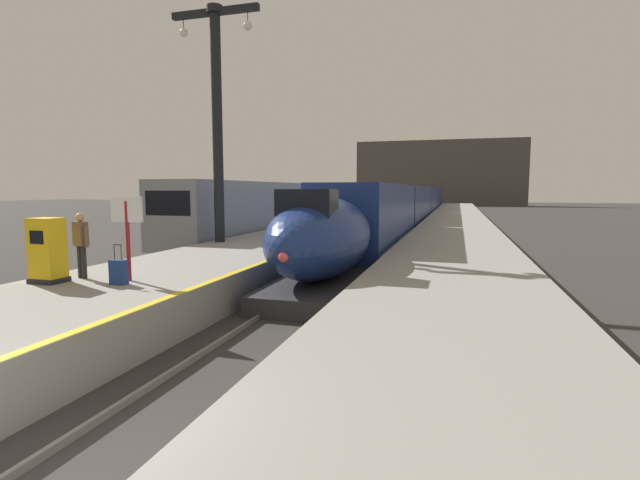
# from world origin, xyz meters

# --- Properties ---
(platform_left) EXTENTS (4.80, 110.00, 1.05)m
(platform_left) POSITION_xyz_m (-4.05, 24.75, 0.53)
(platform_left) COLOR gray
(platform_left) RESTS_ON ground
(platform_right) EXTENTS (4.80, 110.00, 1.05)m
(platform_right) POSITION_xyz_m (4.05, 24.75, 0.53)
(platform_right) COLOR gray
(platform_right) RESTS_ON ground
(platform_left_safety_stripe) EXTENTS (0.20, 107.80, 0.01)m
(platform_left_safety_stripe) POSITION_xyz_m (-1.77, 24.75, 1.05)
(platform_left_safety_stripe) COLOR yellow
(platform_left_safety_stripe) RESTS_ON platform_left
(rail_main_left) EXTENTS (0.08, 110.00, 0.12)m
(rail_main_left) POSITION_xyz_m (-0.75, 27.50, 0.06)
(rail_main_left) COLOR slate
(rail_main_left) RESTS_ON ground
(rail_main_right) EXTENTS (0.08, 110.00, 0.12)m
(rail_main_right) POSITION_xyz_m (0.75, 27.50, 0.06)
(rail_main_right) COLOR slate
(rail_main_right) RESTS_ON ground
(rail_secondary_left) EXTENTS (0.08, 110.00, 0.12)m
(rail_secondary_left) POSITION_xyz_m (-8.85, 27.50, 0.06)
(rail_secondary_left) COLOR slate
(rail_secondary_left) RESTS_ON ground
(rail_secondary_right) EXTENTS (0.08, 110.00, 0.12)m
(rail_secondary_right) POSITION_xyz_m (-7.35, 27.50, 0.06)
(rail_secondary_right) COLOR slate
(rail_secondary_right) RESTS_ON ground
(highspeed_train_main) EXTENTS (2.92, 75.58, 3.60)m
(highspeed_train_main) POSITION_xyz_m (0.00, 44.33, 1.97)
(highspeed_train_main) COLOR navy
(highspeed_train_main) RESTS_ON ground
(regional_train_adjacent) EXTENTS (2.85, 36.60, 3.80)m
(regional_train_adjacent) POSITION_xyz_m (-8.10, 32.59, 2.13)
(regional_train_adjacent) COLOR gray
(regional_train_adjacent) RESTS_ON ground
(station_column_mid) EXTENTS (4.00, 0.68, 9.94)m
(station_column_mid) POSITION_xyz_m (-5.90, 15.03, 6.97)
(station_column_mid) COLOR black
(station_column_mid) RESTS_ON platform_left
(passenger_near_edge) EXTENTS (0.55, 0.32, 1.69)m
(passenger_near_edge) POSITION_xyz_m (-5.18, 6.39, 2.04)
(passenger_near_edge) COLOR #23232D
(passenger_near_edge) RESTS_ON platform_left
(rolling_suitcase) EXTENTS (0.40, 0.22, 0.98)m
(rolling_suitcase) POSITION_xyz_m (-3.72, 5.98, 1.35)
(rolling_suitcase) COLOR navy
(rolling_suitcase) RESTS_ON platform_left
(ticket_machine_yellow) EXTENTS (0.76, 0.62, 1.60)m
(ticket_machine_yellow) POSITION_xyz_m (-5.55, 5.69, 1.79)
(ticket_machine_yellow) COLOR yellow
(ticket_machine_yellow) RESTS_ON platform_left
(departure_info_board) EXTENTS (0.90, 0.10, 2.12)m
(departure_info_board) POSITION_xyz_m (-3.80, 6.46, 2.56)
(departure_info_board) COLOR maroon
(departure_info_board) RESTS_ON platform_left
(terminus_back_wall) EXTENTS (36.00, 2.00, 14.00)m
(terminus_back_wall) POSITION_xyz_m (0.00, 102.00, 7.00)
(terminus_back_wall) COLOR #4C4742
(terminus_back_wall) RESTS_ON ground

